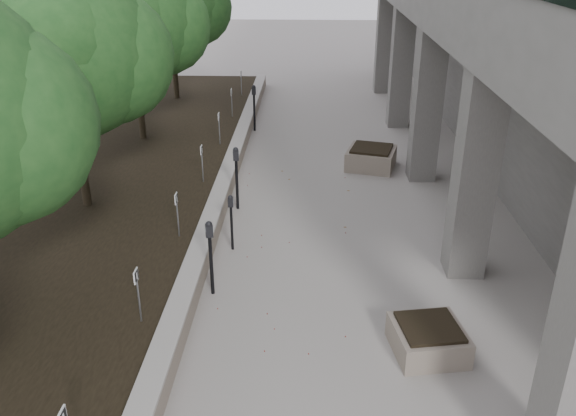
# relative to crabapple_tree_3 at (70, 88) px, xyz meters

# --- Properties ---
(retaining_wall) EXTENTS (0.39, 26.00, 0.50)m
(retaining_wall) POSITION_rel_crabapple_tree_3_xyz_m (2.97, 1.00, -2.87)
(retaining_wall) COLOR gray
(retaining_wall) RESTS_ON ground
(planting_bed) EXTENTS (7.00, 26.00, 0.40)m
(planting_bed) POSITION_rel_crabapple_tree_3_xyz_m (-0.70, 1.00, -2.92)
(planting_bed) COLOR black
(planting_bed) RESTS_ON ground
(crabapple_tree_3) EXTENTS (4.60, 4.00, 5.44)m
(crabapple_tree_3) POSITION_rel_crabapple_tree_3_xyz_m (0.00, 0.00, 0.00)
(crabapple_tree_3) COLOR #1D4A1C
(crabapple_tree_3) RESTS_ON planting_bed
(crabapple_tree_4) EXTENTS (4.60, 4.00, 5.44)m
(crabapple_tree_4) POSITION_rel_crabapple_tree_3_xyz_m (0.00, 5.00, 0.00)
(crabapple_tree_4) COLOR #1D4A1C
(crabapple_tree_4) RESTS_ON planting_bed
(crabapple_tree_5) EXTENTS (4.60, 4.00, 5.44)m
(crabapple_tree_5) POSITION_rel_crabapple_tree_3_xyz_m (0.00, 10.00, 0.00)
(crabapple_tree_5) COLOR #1D4A1C
(crabapple_tree_5) RESTS_ON planting_bed
(parking_sign_3) EXTENTS (0.04, 0.22, 0.96)m
(parking_sign_3) POSITION_rel_crabapple_tree_3_xyz_m (2.45, -4.50, -2.24)
(parking_sign_3) COLOR black
(parking_sign_3) RESTS_ON planting_bed
(parking_sign_4) EXTENTS (0.04, 0.22, 0.96)m
(parking_sign_4) POSITION_rel_crabapple_tree_3_xyz_m (2.45, -1.50, -2.24)
(parking_sign_4) COLOR black
(parking_sign_4) RESTS_ON planting_bed
(parking_sign_5) EXTENTS (0.04, 0.22, 0.96)m
(parking_sign_5) POSITION_rel_crabapple_tree_3_xyz_m (2.45, 1.50, -2.24)
(parking_sign_5) COLOR black
(parking_sign_5) RESTS_ON planting_bed
(parking_sign_6) EXTENTS (0.04, 0.22, 0.96)m
(parking_sign_6) POSITION_rel_crabapple_tree_3_xyz_m (2.45, 4.50, -2.24)
(parking_sign_6) COLOR black
(parking_sign_6) RESTS_ON planting_bed
(parking_sign_7) EXTENTS (0.04, 0.22, 0.96)m
(parking_sign_7) POSITION_rel_crabapple_tree_3_xyz_m (2.45, 7.50, -2.24)
(parking_sign_7) COLOR black
(parking_sign_7) RESTS_ON planting_bed
(parking_sign_8) EXTENTS (0.04, 0.22, 0.96)m
(parking_sign_8) POSITION_rel_crabapple_tree_3_xyz_m (2.45, 10.50, -2.24)
(parking_sign_8) COLOR black
(parking_sign_8) RESTS_ON planting_bed
(parking_meter_2) EXTENTS (0.17, 0.15, 1.50)m
(parking_meter_2) POSITION_rel_crabapple_tree_3_xyz_m (3.37, -3.02, -2.37)
(parking_meter_2) COLOR black
(parking_meter_2) RESTS_ON ground
(parking_meter_3) EXTENTS (0.17, 0.13, 1.58)m
(parking_meter_3) POSITION_rel_crabapple_tree_3_xyz_m (3.40, 0.77, -2.33)
(parking_meter_3) COLOR black
(parking_meter_3) RESTS_ON ground
(parking_meter_4) EXTENTS (0.12, 0.09, 1.25)m
(parking_meter_4) POSITION_rel_crabapple_tree_3_xyz_m (3.53, -1.30, -2.49)
(parking_meter_4) COLOR black
(parking_meter_4) RESTS_ON ground
(parking_meter_5) EXTENTS (0.16, 0.11, 1.57)m
(parking_meter_5) POSITION_rel_crabapple_tree_3_xyz_m (3.25, 7.17, -2.33)
(parking_meter_5) COLOR black
(parking_meter_5) RESTS_ON ground
(planter_front) EXTENTS (1.25, 1.25, 0.50)m
(planter_front) POSITION_rel_crabapple_tree_3_xyz_m (7.06, -4.59, -2.87)
(planter_front) COLOR gray
(planter_front) RESTS_ON ground
(planter_back) EXTENTS (1.59, 1.59, 0.61)m
(planter_back) POSITION_rel_crabapple_tree_3_xyz_m (6.91, 3.75, -2.82)
(planter_back) COLOR gray
(planter_back) RESTS_ON ground
(berry_scatter) EXTENTS (3.30, 14.10, 0.02)m
(berry_scatter) POSITION_rel_crabapple_tree_3_xyz_m (4.70, -3.00, -3.11)
(berry_scatter) COLOR maroon
(berry_scatter) RESTS_ON ground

